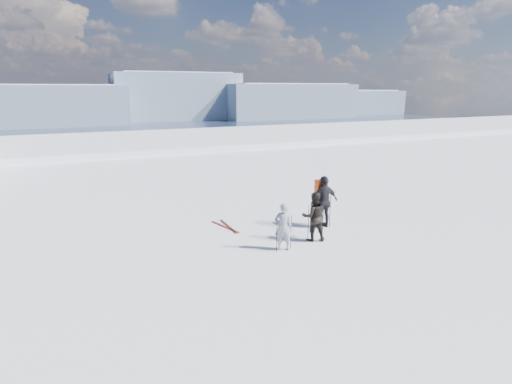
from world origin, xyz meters
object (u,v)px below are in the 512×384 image
skier_grey (283,227)px  skier_pack (324,202)px  skier_dark (314,216)px  skis_loose (227,227)px

skier_grey → skier_pack: (2.43, 1.34, 0.21)m
skier_dark → skier_pack: (1.08, 1.01, 0.14)m
skier_dark → skier_pack: bearing=-120.9°
skier_pack → skier_grey: bearing=26.1°
skier_grey → skier_pack: size_ratio=0.79×
skier_grey → skis_loose: size_ratio=0.93×
skier_dark → skis_loose: skier_dark is taller
skier_grey → skis_loose: skier_grey is taller
skier_grey → skis_loose: (-0.95, 2.82, -0.78)m
skier_pack → skis_loose: skier_pack is taller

